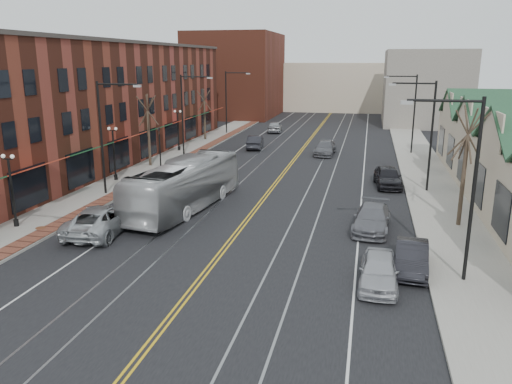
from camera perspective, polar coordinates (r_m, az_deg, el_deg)
The scene contains 30 objects.
ground at distance 19.86m, azimuth -9.93°, elevation -14.19°, with size 160.00×160.00×0.00m, color black.
sidewalk_left at distance 41.74m, azimuth -14.73°, elevation 1.22°, with size 4.00×120.00×0.15m, color gray.
sidewalk_right at distance 37.49m, azimuth 19.96°, elevation -0.72°, with size 4.00×120.00×0.15m, color gray.
building_left at distance 50.36m, azimuth -18.66°, elevation 9.47°, with size 10.00×50.00×11.00m, color maroon.
backdrop_left at distance 88.99m, azimuth -2.30°, elevation 13.21°, with size 14.00×18.00×14.00m, color maroon.
backdrop_mid at distance 101.29m, azimuth 8.96°, elevation 11.83°, with size 22.00×14.00×9.00m, color beige.
backdrop_right at distance 81.42m, azimuth 18.74°, elevation 11.24°, with size 12.00×16.00×11.00m, color slate.
streetlight_l_1 at distance 36.96m, azimuth -16.74°, elevation 7.18°, with size 3.33×0.25×8.00m.
streetlight_l_2 at distance 51.41m, azimuth -7.97°, elevation 9.66°, with size 3.33×0.25×8.00m.
streetlight_l_3 at distance 66.58m, azimuth -3.07°, elevation 10.94°, with size 3.33×0.25×8.00m.
streetlight_r_0 at distance 22.75m, azimuth 22.71°, elevation 2.18°, with size 3.33×0.25×8.00m.
streetlight_r_1 at distance 38.41m, azimuth 18.85°, elevation 7.28°, with size 3.33×0.25×8.00m.
streetlight_r_2 at distance 54.27m, azimuth 17.21°, elevation 9.42°, with size 3.33×0.25×8.00m.
lamppost_l_1 at distance 31.92m, azimuth -26.09°, elevation -0.02°, with size 0.84×0.28×4.27m.
lamppost_l_2 at distance 41.68m, azimuth -15.90°, elevation 4.12°, with size 0.84×0.28×4.27m.
lamppost_l_3 at distance 54.21m, azimuth -8.87°, elevation 6.88°, with size 0.84×0.28×4.27m.
tree_left_near at distance 46.64m, azimuth -12.19°, elevation 7.08°, with size 1.78×1.37×6.48m.
tree_left_far at distance 61.45m, azimuth -5.90°, elevation 8.92°, with size 1.66×1.28×6.02m.
tree_right_mid at distance 30.98m, azimuth 22.74°, elevation 2.87°, with size 1.90×1.46×6.93m.
manhole_far at distance 31.51m, azimuth -23.39°, elevation -3.78°, with size 0.60×0.60×0.02m, color #592D19.
traffic_signal at distance 44.23m, azimuth -10.94°, elevation 5.20°, with size 0.18×0.15×3.80m.
transit_bus at distance 32.90m, azimuth -8.14°, elevation 0.76°, with size 2.75×11.77×3.28m, color #B4B4B6.
parked_suv at distance 29.68m, azimuth -17.22°, elevation -3.01°, with size 2.67×5.78×1.61m, color #B4B8BC.
parked_car_a at distance 22.59m, azimuth 13.87°, elevation -8.70°, with size 1.67×4.14×1.41m, color #B4B5BC.
parked_car_b at distance 24.49m, azimuth 17.35°, elevation -7.13°, with size 1.45×4.15×1.37m, color black.
parked_car_c at distance 29.59m, azimuth 13.12°, elevation -2.95°, with size 2.00×4.91×1.43m, color slate.
parked_car_d at distance 40.03m, azimuth 14.83°, elevation 1.70°, with size 1.87×4.66×1.59m, color black.
distant_car_left at distance 55.57m, azimuth -0.10°, elevation 5.72°, with size 1.55×4.44×1.46m, color black.
distant_car_right at distance 52.42m, azimuth 7.91°, elevation 4.99°, with size 1.97×4.85×1.41m, color #58595F.
distant_car_far at distance 68.53m, azimuth 2.17°, elevation 7.48°, with size 1.81×4.51×1.53m, color #9A9CA0.
Camera 1 is at (7.01, -15.92, 9.58)m, focal length 35.00 mm.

